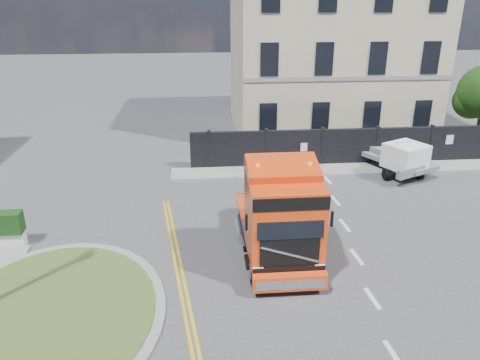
{
  "coord_description": "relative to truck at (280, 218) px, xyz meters",
  "views": [
    {
      "loc": [
        -2.41,
        -14.32,
        8.72
      ],
      "look_at": [
        -0.93,
        2.78,
        1.8
      ],
      "focal_mm": 35.0,
      "sensor_mm": 36.0,
      "label": 1
    }
  ],
  "objects": [
    {
      "name": "flatbed_pickup",
      "position": [
        7.43,
        7.55,
        -0.66
      ],
      "size": [
        3.5,
        4.83,
        1.82
      ],
      "rotation": [
        0.0,
        0.0,
        0.46
      ],
      "color": "slate",
      "rests_on": "ground"
    },
    {
      "name": "ground",
      "position": [
        -0.15,
        0.39,
        -1.64
      ],
      "size": [
        120.0,
        120.0,
        0.0
      ],
      "primitive_type": "plane",
      "color": "#424244",
      "rests_on": "ground"
    },
    {
      "name": "pavement_far",
      "position": [
        5.85,
        8.49,
        -1.58
      ],
      "size": [
        20.0,
        1.6,
        0.12
      ],
      "primitive_type": "cube",
      "color": "gray",
      "rests_on": "ground"
    },
    {
      "name": "georgian_building",
      "position": [
        5.85,
        16.89,
        4.13
      ],
      "size": [
        12.3,
        10.3,
        12.8
      ],
      "color": "beige",
      "rests_on": "ground"
    },
    {
      "name": "traffic_island",
      "position": [
        -7.15,
        -2.61,
        -1.56
      ],
      "size": [
        6.8,
        6.8,
        0.17
      ],
      "color": "gray",
      "rests_on": "ground"
    },
    {
      "name": "hoarding_fence",
      "position": [
        6.4,
        9.39,
        -0.64
      ],
      "size": [
        18.8,
        0.25,
        2.0
      ],
      "color": "black",
      "rests_on": "ground"
    },
    {
      "name": "truck",
      "position": [
        0.0,
        0.0,
        0.0
      ],
      "size": [
        2.32,
        6.13,
        3.67
      ],
      "rotation": [
        0.0,
        0.0,
        0.0
      ],
      "color": "black",
      "rests_on": "ground"
    }
  ]
}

